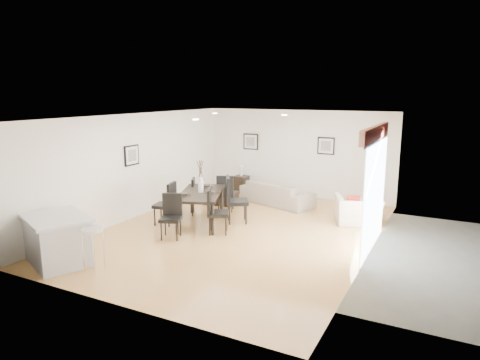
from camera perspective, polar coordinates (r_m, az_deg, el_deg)
The scene contains 26 objects.
ground at distance 10.14m, azimuth -0.14°, elevation -6.92°, with size 8.00×8.00×0.00m, color tan.
wall_back at distance 13.43m, azimuth 7.68°, elevation 3.48°, with size 6.00×0.04×2.70m, color white.
wall_front at distance 6.60m, azimuth -16.27°, elevation -5.36°, with size 6.00×0.04×2.70m, color white.
wall_left at distance 11.46m, azimuth -13.62°, elevation 1.87°, with size 0.04×8.00×2.70m, color white.
wall_right at distance 8.87m, azimuth 17.38°, elevation -1.12°, with size 0.04×8.00×2.70m, color white.
ceiling at distance 9.63m, azimuth -0.15°, elevation 8.50°, with size 6.00×8.00×0.02m, color white.
sofa at distance 12.57m, azimuth 4.93°, elevation -1.77°, with size 2.23×0.87×0.65m, color gray.
armchair at distance 11.06m, azimuth 15.43°, elevation -3.89°, with size 1.07×0.94×0.70m, color beige.
dining_table at distance 10.66m, azimuth -5.23°, elevation -2.03°, with size 1.62×2.14×0.80m.
dining_chair_wnear at distance 10.69m, azimuth -9.61°, elevation -2.79°, with size 0.57×0.57×1.06m.
dining_chair_wfar at distance 11.48m, azimuth -6.76°, elevation -1.92°, with size 0.60×0.60×0.99m.
dining_chair_enear at distance 9.91m, azimuth -3.45°, elevation -3.83°, with size 0.63×0.63×1.05m.
dining_chair_efar at distance 10.70m, azimuth -0.91°, elevation -2.28°, with size 0.72×0.72×1.17m.
dining_chair_head at distance 9.76m, azimuth -9.13°, elevation -4.40°, with size 0.58×0.58×1.00m.
dining_chair_foot at distance 11.68m, azimuth -1.95°, elevation -1.52°, with size 0.60×0.60×1.03m.
vase at distance 10.56m, azimuth -5.27°, elevation 0.27°, with size 0.87×1.42×0.80m.
coffee_table at distance 12.56m, azimuth -2.58°, elevation -2.40°, with size 0.93×0.56×0.37m, color black.
side_table at distance 14.00m, azimuth 0.16°, elevation -0.55°, with size 0.41×0.41×0.55m, color black.
table_lamp at distance 13.90m, azimuth 0.16°, elevation 1.56°, with size 0.20×0.20×0.38m.
cushion at distance 10.93m, azimuth 14.87°, elevation -2.90°, with size 0.32×0.10×0.32m, color #A82015.
kitchen_island at distance 8.93m, azimuth -23.12°, elevation -7.30°, with size 1.63×1.47×0.93m.
bar_stool at distance 8.19m, azimuth -19.06°, elevation -6.89°, with size 0.38×0.38×0.83m.
framed_print_back_left at distance 13.97m, azimuth 1.45°, elevation 5.14°, with size 0.52×0.04×0.52m.
framed_print_back_right at distance 13.10m, azimuth 11.39°, elevation 4.48°, with size 0.52×0.04×0.52m.
framed_print_left_wall at distance 11.24m, azimuth -14.24°, elevation 3.21°, with size 0.04×0.52×0.52m.
sliding_door at distance 9.11m, azimuth 17.55°, elevation 1.21°, with size 0.12×2.70×2.57m.
Camera 1 is at (4.39, -8.56, 3.22)m, focal length 32.00 mm.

